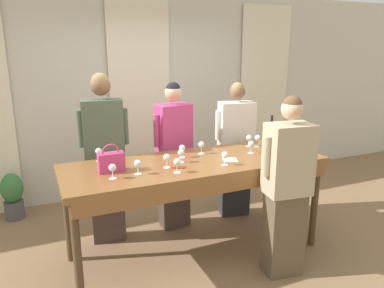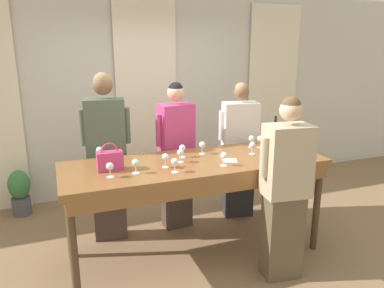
{
  "view_description": "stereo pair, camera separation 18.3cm",
  "coord_description": "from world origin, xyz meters",
  "px_view_note": "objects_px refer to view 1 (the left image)",
  "views": [
    {
      "loc": [
        -1.44,
        -3.18,
        2.12
      ],
      "look_at": [
        0.0,
        0.09,
        1.15
      ],
      "focal_mm": 35.0,
      "sensor_mm": 36.0,
      "label": 1
    },
    {
      "loc": [
        -1.27,
        -3.25,
        2.12
      ],
      "look_at": [
        0.0,
        0.09,
        1.15
      ],
      "focal_mm": 35.0,
      "sensor_mm": 36.0,
      "label": 2
    }
  ],
  "objects_px": {
    "guest_cream_sweater": "(236,150)",
    "host_pouring": "(287,188)",
    "wine_glass_by_bottle": "(201,145)",
    "wine_glass_front_mid": "(138,164)",
    "wine_glass_center_mid": "(251,145)",
    "tasting_bar": "(197,170)",
    "wine_glass_center_right": "(167,158)",
    "wine_glass_back_right": "(225,156)",
    "potted_plant": "(13,195)",
    "wine_glass_back_left": "(99,152)",
    "wine_glass_by_handbag": "(182,149)",
    "wine_bottle": "(271,132)",
    "wine_glass_back_mid": "(181,153)",
    "guest_olive_jacket": "(105,158)",
    "handbag": "(111,162)",
    "wine_glass_front_right": "(258,138)",
    "wine_glass_near_host": "(177,163)",
    "wine_glass_center_left": "(249,138)",
    "wine_glass_front_left": "(112,168)",
    "guest_pink_top": "(174,155)"
  },
  "relations": [
    {
      "from": "wine_glass_back_mid",
      "to": "wine_glass_front_mid",
      "type": "bearing_deg",
      "value": -161.54
    },
    {
      "from": "wine_glass_back_right",
      "to": "host_pouring",
      "type": "xyz_separation_m",
      "value": [
        0.41,
        -0.41,
        -0.24
      ]
    },
    {
      "from": "wine_glass_by_bottle",
      "to": "wine_glass_back_right",
      "type": "bearing_deg",
      "value": -84.38
    },
    {
      "from": "wine_glass_by_bottle",
      "to": "potted_plant",
      "type": "height_order",
      "value": "wine_glass_by_bottle"
    },
    {
      "from": "handbag",
      "to": "guest_olive_jacket",
      "type": "distance_m",
      "value": 0.64
    },
    {
      "from": "wine_glass_front_mid",
      "to": "wine_glass_front_right",
      "type": "relative_size",
      "value": 1.0
    },
    {
      "from": "wine_glass_by_bottle",
      "to": "guest_cream_sweater",
      "type": "distance_m",
      "value": 0.85
    },
    {
      "from": "wine_glass_front_mid",
      "to": "host_pouring",
      "type": "distance_m",
      "value": 1.35
    },
    {
      "from": "wine_glass_back_mid",
      "to": "wine_glass_by_handbag",
      "type": "xyz_separation_m",
      "value": [
        0.07,
        0.15,
        0.0
      ]
    },
    {
      "from": "wine_glass_back_right",
      "to": "wine_glass_near_host",
      "type": "height_order",
      "value": "same"
    },
    {
      "from": "handbag",
      "to": "wine_glass_by_bottle",
      "type": "relative_size",
      "value": 1.94
    },
    {
      "from": "wine_glass_front_mid",
      "to": "wine_glass_by_bottle",
      "type": "height_order",
      "value": "same"
    },
    {
      "from": "wine_glass_back_left",
      "to": "host_pouring",
      "type": "bearing_deg",
      "value": -34.73
    },
    {
      "from": "tasting_bar",
      "to": "wine_glass_near_host",
      "type": "xyz_separation_m",
      "value": [
        -0.29,
        -0.22,
        0.18
      ]
    },
    {
      "from": "wine_glass_by_bottle",
      "to": "wine_glass_center_mid",
      "type": "bearing_deg",
      "value": -21.17
    },
    {
      "from": "wine_glass_center_right",
      "to": "guest_cream_sweater",
      "type": "bearing_deg",
      "value": 32.02
    },
    {
      "from": "wine_glass_front_right",
      "to": "wine_glass_center_mid",
      "type": "distance_m",
      "value": 0.28
    },
    {
      "from": "wine_glass_back_mid",
      "to": "potted_plant",
      "type": "relative_size",
      "value": 0.23
    },
    {
      "from": "wine_glass_front_left",
      "to": "wine_glass_by_handbag",
      "type": "xyz_separation_m",
      "value": [
        0.77,
        0.33,
        0.0
      ]
    },
    {
      "from": "guest_cream_sweater",
      "to": "host_pouring",
      "type": "xyz_separation_m",
      "value": [
        -0.22,
        -1.29,
        0.01
      ]
    },
    {
      "from": "tasting_bar",
      "to": "guest_pink_top",
      "type": "distance_m",
      "value": 0.67
    },
    {
      "from": "wine_glass_front_mid",
      "to": "wine_glass_back_mid",
      "type": "relative_size",
      "value": 1.0
    },
    {
      "from": "wine_glass_by_handbag",
      "to": "guest_olive_jacket",
      "type": "height_order",
      "value": "guest_olive_jacket"
    },
    {
      "from": "wine_glass_front_left",
      "to": "wine_glass_by_bottle",
      "type": "distance_m",
      "value": 1.07
    },
    {
      "from": "handbag",
      "to": "wine_glass_back_right",
      "type": "relative_size",
      "value": 1.94
    },
    {
      "from": "handbag",
      "to": "wine_glass_front_left",
      "type": "xyz_separation_m",
      "value": [
        -0.03,
        -0.19,
        -0.0
      ]
    },
    {
      "from": "wine_bottle",
      "to": "wine_glass_front_mid",
      "type": "distance_m",
      "value": 1.8
    },
    {
      "from": "wine_glass_center_right",
      "to": "wine_glass_back_right",
      "type": "relative_size",
      "value": 1.0
    },
    {
      "from": "wine_glass_front_left",
      "to": "wine_glass_near_host",
      "type": "height_order",
      "value": "same"
    },
    {
      "from": "tasting_bar",
      "to": "wine_glass_by_bottle",
      "type": "bearing_deg",
      "value": 54.99
    },
    {
      "from": "wine_glass_by_handbag",
      "to": "guest_cream_sweater",
      "type": "relative_size",
      "value": 0.08
    },
    {
      "from": "wine_glass_front_mid",
      "to": "wine_glass_center_right",
      "type": "distance_m",
      "value": 0.3
    },
    {
      "from": "host_pouring",
      "to": "wine_glass_back_right",
      "type": "bearing_deg",
      "value": 134.82
    },
    {
      "from": "wine_glass_center_mid",
      "to": "guest_olive_jacket",
      "type": "height_order",
      "value": "guest_olive_jacket"
    },
    {
      "from": "wine_glass_center_right",
      "to": "potted_plant",
      "type": "height_order",
      "value": "wine_glass_center_right"
    },
    {
      "from": "guest_olive_jacket",
      "to": "wine_glass_back_left",
      "type": "bearing_deg",
      "value": -110.93
    },
    {
      "from": "tasting_bar",
      "to": "wine_glass_center_right",
      "type": "height_order",
      "value": "wine_glass_center_right"
    },
    {
      "from": "wine_bottle",
      "to": "potted_plant",
      "type": "xyz_separation_m",
      "value": [
        -2.85,
        1.3,
        -0.81
      ]
    },
    {
      "from": "tasting_bar",
      "to": "handbag",
      "type": "xyz_separation_m",
      "value": [
        -0.82,
        0.04,
        0.18
      ]
    },
    {
      "from": "wine_glass_back_mid",
      "to": "potted_plant",
      "type": "distance_m",
      "value": 2.4
    },
    {
      "from": "wine_glass_near_host",
      "to": "wine_glass_by_handbag",
      "type": "distance_m",
      "value": 0.46
    },
    {
      "from": "wine_glass_back_left",
      "to": "wine_glass_by_handbag",
      "type": "height_order",
      "value": "same"
    },
    {
      "from": "handbag",
      "to": "wine_glass_center_right",
      "type": "relative_size",
      "value": 1.94
    },
    {
      "from": "guest_olive_jacket",
      "to": "guest_cream_sweater",
      "type": "distance_m",
      "value": 1.6
    },
    {
      "from": "wine_glass_back_right",
      "to": "wine_glass_back_mid",
      "type": "bearing_deg",
      "value": 145.33
    },
    {
      "from": "host_pouring",
      "to": "guest_cream_sweater",
      "type": "bearing_deg",
      "value": 80.23
    },
    {
      "from": "wine_glass_center_mid",
      "to": "wine_glass_center_left",
      "type": "bearing_deg",
      "value": 62.49
    },
    {
      "from": "handbag",
      "to": "wine_glass_by_handbag",
      "type": "bearing_deg",
      "value": 10.58
    },
    {
      "from": "tasting_bar",
      "to": "wine_bottle",
      "type": "xyz_separation_m",
      "value": [
        1.11,
        0.35,
        0.21
      ]
    },
    {
      "from": "host_pouring",
      "to": "potted_plant",
      "type": "distance_m",
      "value": 3.31
    }
  ]
}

